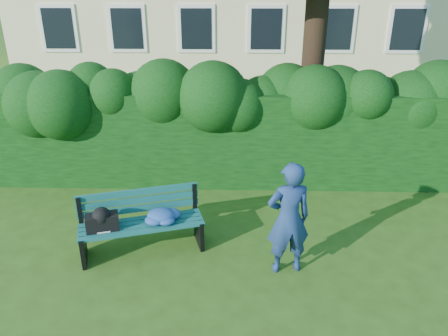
{
  "coord_description": "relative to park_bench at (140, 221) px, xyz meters",
  "views": [
    {
      "loc": [
        0.17,
        -5.68,
        3.77
      ],
      "look_at": [
        0.0,
        0.6,
        0.95
      ],
      "focal_mm": 35.0,
      "sensor_mm": 36.0,
      "label": 1
    }
  ],
  "objects": [
    {
      "name": "park_bench",
      "position": [
        0.0,
        0.0,
        0.0
      ],
      "size": [
        1.85,
        1.04,
        0.89
      ],
      "rotation": [
        0.0,
        0.0,
        0.29
      ],
      "color": "#115754",
      "rests_on": "ground"
    },
    {
      "name": "hedge",
      "position": [
        1.19,
        2.49,
        0.4
      ],
      "size": [
        10.0,
        1.0,
        1.8
      ],
      "color": "black",
      "rests_on": "ground"
    },
    {
      "name": "man_reading",
      "position": [
        2.08,
        -0.4,
        0.31
      ],
      "size": [
        0.65,
        0.49,
        1.61
      ],
      "primitive_type": "imported",
      "rotation": [
        0.0,
        0.0,
        3.33
      ],
      "color": "navy",
      "rests_on": "ground"
    },
    {
      "name": "ground",
      "position": [
        1.19,
        0.29,
        -0.5
      ],
      "size": [
        80.0,
        80.0,
        0.0
      ],
      "primitive_type": "plane",
      "color": "#2E4D15",
      "rests_on": "ground"
    }
  ]
}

